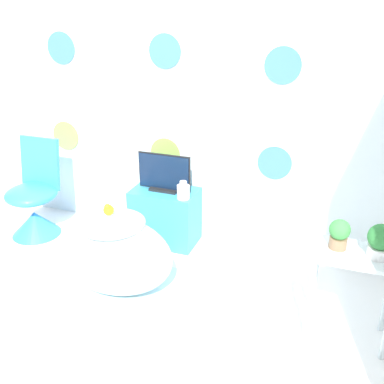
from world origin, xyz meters
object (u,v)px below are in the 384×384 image
chair (34,206)px  potted_plant_left (339,233)px  vase (183,191)px  tv (164,174)px  potted_plant_right (381,241)px  bathtub (114,255)px

chair → potted_plant_left: size_ratio=4.65×
vase → potted_plant_left: bearing=-26.0°
tv → potted_plant_right: potted_plant_right is taller
chair → vase: bearing=7.5°
chair → vase: 1.36m
vase → bathtub: bearing=-112.4°
vase → potted_plant_right: (1.41, -0.61, 0.16)m
potted_plant_right → tv: bearing=156.4°
chair → tv: size_ratio=1.86×
tv → potted_plant_right: 1.76m
bathtub → potted_plant_right: 1.73m
tv → vase: tv is taller
bathtub → chair: 1.15m
bathtub → potted_plant_left: bearing=2.7°
vase → potted_plant_right: bearing=-23.3°
bathtub → potted_plant_right: size_ratio=4.25×
bathtub → potted_plant_right: bearing=1.4°
tv → potted_plant_left: tv is taller
bathtub → chair: chair is taller
bathtub → potted_plant_left: 1.51m
chair → potted_plant_left: bearing=-9.1°
bathtub → tv: 0.82m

